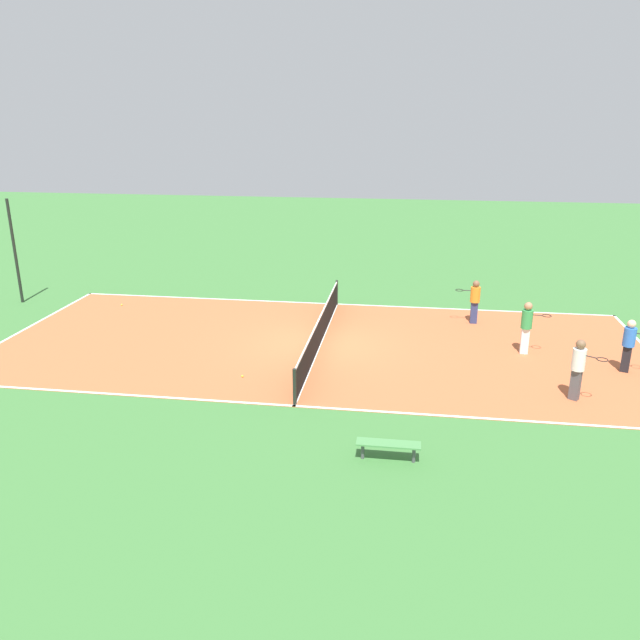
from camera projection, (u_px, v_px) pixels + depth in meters
ground_plane at (320, 345)px, 21.58m from camera, size 80.00×80.00×0.00m
court_surface at (320, 344)px, 21.58m from camera, size 9.85×22.22×0.02m
tennis_net at (320, 330)px, 21.41m from camera, size 9.65×0.10×1.05m
bench at (388, 445)px, 14.24m from camera, size 0.36×1.47×0.45m
player_far_white at (578, 365)px, 17.07m from camera, size 0.78×0.96×1.77m
player_far_green at (527, 324)px, 20.42m from camera, size 0.38×0.95×1.77m
player_center_orange at (475, 299)px, 23.47m from camera, size 0.36×0.93×1.67m
player_near_blue at (629, 342)px, 18.97m from camera, size 0.64×0.99×1.67m
tennis_ball_right_alley at (122, 305)px, 25.91m from camera, size 0.07×0.07×0.07m
tennis_ball_midcourt at (242, 376)px, 18.84m from camera, size 0.07×0.07×0.07m
fence_post_back_right at (15, 252)px, 25.81m from camera, size 0.12×0.12×4.36m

